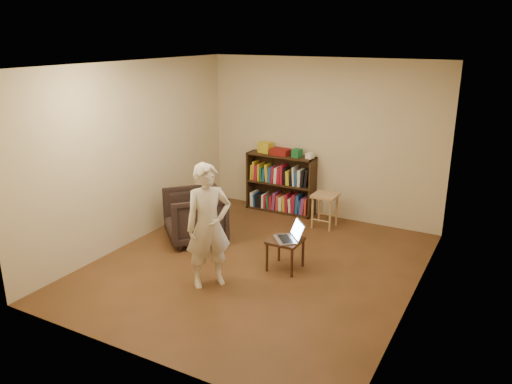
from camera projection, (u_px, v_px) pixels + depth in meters
The scene contains 15 objects.
floor at pixel (256, 266), 6.64m from camera, with size 4.50×4.50×0.00m, color #4C3218.
ceiling at pixel (256, 65), 5.85m from camera, with size 4.50×4.50×0.00m, color silver.
wall_back at pixel (322, 139), 8.12m from camera, with size 4.00×4.00×0.00m, color beige.
wall_left at pixel (134, 154), 7.15m from camera, with size 4.50×4.50×0.00m, color beige.
wall_right at pixel (420, 195), 5.33m from camera, with size 4.50×4.50×0.00m, color beige.
bookshelf at pixel (281, 186), 8.56m from camera, with size 1.20×0.30×1.00m.
box_yellow at pixel (265, 147), 8.51m from camera, with size 0.22×0.16×0.18m, color gold.
red_cloth at pixel (281, 152), 8.36m from camera, with size 0.31×0.23×0.10m, color maroon.
box_green at pixel (297, 153), 8.20m from camera, with size 0.14×0.14×0.14m, color #1C6B36.
box_white at pixel (310, 156), 8.12m from camera, with size 0.11×0.11×0.09m, color white.
stool at pixel (325, 201), 7.85m from camera, with size 0.38×0.38×0.54m.
armchair at pixel (195, 216), 7.35m from camera, with size 0.82×0.84×0.76m, color #2D221E.
side_table at pixel (285, 244), 6.45m from camera, with size 0.41×0.41×0.42m.
laptop at pixel (290, 236), 6.40m from camera, with size 0.48×0.48×0.25m.
person at pixel (208, 226), 5.92m from camera, with size 0.56×0.37×1.53m, color beige.
Camera 1 is at (2.88, -5.29, 2.96)m, focal length 35.00 mm.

